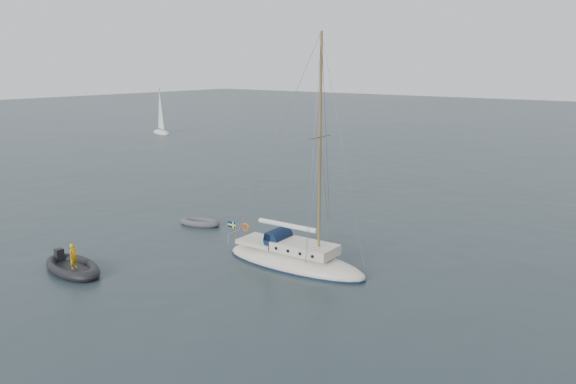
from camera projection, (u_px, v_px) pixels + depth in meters
The scene contains 5 objects.
ground at pixel (313, 268), 28.73m from camera, with size 300.00×300.00×0.00m, color black.
sailboat at pixel (295, 248), 28.93m from camera, with size 8.61×2.58×12.25m.
dinghy at pixel (200, 222), 36.38m from camera, with size 2.83×1.28×0.41m.
rib at pixel (72, 267), 28.26m from camera, with size 4.34×1.97×1.52m.
distant_yacht_a at pixel (160, 112), 83.80m from camera, with size 5.49×2.93×7.27m.
Camera 1 is at (15.51, -22.29, 10.24)m, focal length 35.00 mm.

